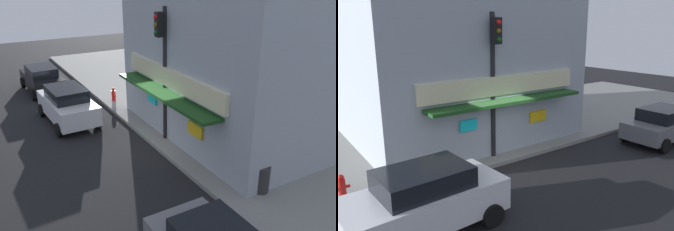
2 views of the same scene
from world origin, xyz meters
The scene contains 9 objects.
ground_plane centered at (0.00, 0.00, 0.00)m, with size 56.75×56.75×0.00m, color black.
sidewalk centered at (0.00, 5.15, 0.08)m, with size 37.83×10.30×0.15m, color gray.
corner_building centered at (0.36, 5.46, 4.48)m, with size 9.54×10.25×8.65m.
traffic_light centered at (-0.16, 0.65, 3.70)m, with size 0.32×0.58×5.56m.
fire_hydrant centered at (-5.83, 0.62, 0.52)m, with size 0.47×0.23×0.75m.
trash_can centered at (4.99, 1.48, 0.62)m, with size 0.56×0.56×0.93m, color #2D2D2D.
pedestrian centered at (-3.47, 2.00, 1.08)m, with size 0.41×0.50×1.70m.
parked_car_white centered at (-4.43, -2.32, 0.90)m, with size 4.27×2.25×1.76m.
parked_car_black centered at (-10.07, -2.36, 0.81)m, with size 4.22×2.17×1.55m.
Camera 1 is at (12.34, -6.25, 6.98)m, focal length 38.55 mm.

